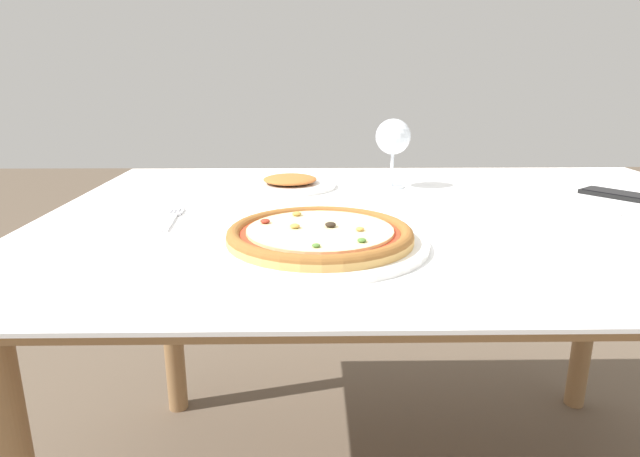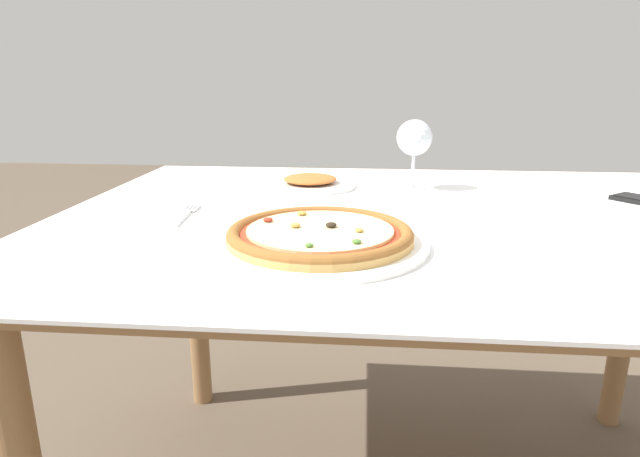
# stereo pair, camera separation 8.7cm
# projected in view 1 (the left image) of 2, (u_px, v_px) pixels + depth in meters

# --- Properties ---
(dining_table) EXTENTS (1.50, 1.07, 0.75)m
(dining_table) POSITION_uv_depth(u_px,v_px,m) (411.00, 247.00, 1.13)
(dining_table) COLOR #997047
(dining_table) RESTS_ON ground_plane
(pizza_plate) EXTENTS (0.36, 0.36, 0.04)m
(pizza_plate) POSITION_uv_depth(u_px,v_px,m) (320.00, 236.00, 0.88)
(pizza_plate) COLOR white
(pizza_plate) RESTS_ON dining_table
(fork) EXTENTS (0.04, 0.17, 0.00)m
(fork) POSITION_uv_depth(u_px,v_px,m) (172.00, 218.00, 1.04)
(fork) COLOR silver
(fork) RESTS_ON dining_table
(wine_glass_far_left) EXTENTS (0.09, 0.09, 0.17)m
(wine_glass_far_left) POSITION_uv_depth(u_px,v_px,m) (393.00, 138.00, 1.31)
(wine_glass_far_left) COLOR silver
(wine_glass_far_left) RESTS_ON dining_table
(cell_phone) EXTENTS (0.14, 0.16, 0.01)m
(cell_phone) POSITION_uv_depth(u_px,v_px,m) (616.00, 194.00, 1.24)
(cell_phone) COLOR black
(cell_phone) RESTS_ON dining_table
(side_plate) EXTENTS (0.23, 0.23, 0.03)m
(side_plate) POSITION_uv_depth(u_px,v_px,m) (290.00, 183.00, 1.34)
(side_plate) COLOR white
(side_plate) RESTS_ON dining_table
(napkin_folded) EXTENTS (0.15, 0.11, 0.01)m
(napkin_folded) POSITION_uv_depth(u_px,v_px,m) (571.00, 207.00, 1.12)
(napkin_folded) COLOR silver
(napkin_folded) RESTS_ON dining_table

